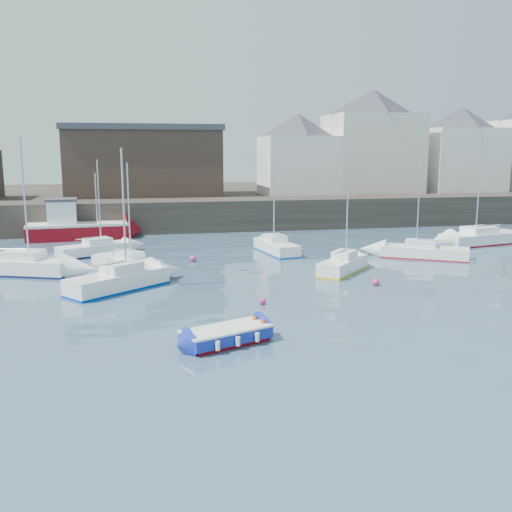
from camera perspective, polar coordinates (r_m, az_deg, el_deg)
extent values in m
plane|color=#2D4760|center=(23.34, 6.12, -8.91)|extent=(220.00, 220.00, 0.00)
cube|color=#28231E|center=(56.68, -4.78, 4.15)|extent=(90.00, 5.00, 3.00)
cube|color=#28231E|center=(74.50, -6.50, 5.55)|extent=(90.00, 32.00, 2.80)
cube|color=beige|center=(68.42, 11.49, 9.93)|extent=(10.00, 8.00, 9.00)
pyramid|color=#3A3D44|center=(68.64, 11.68, 14.86)|extent=(13.36, 13.36, 2.80)
cube|color=white|center=(73.02, 19.69, 8.97)|extent=(9.00, 7.00, 7.50)
pyramid|color=#3A3D44|center=(73.11, 19.93, 12.86)|extent=(11.88, 11.88, 2.45)
cube|color=white|center=(64.95, 4.22, 8.98)|extent=(8.00, 7.00, 6.50)
pyramid|color=#3A3D44|center=(64.99, 4.28, 12.93)|extent=(11.14, 11.14, 2.45)
cube|color=#3D2D26|center=(63.94, -11.16, 9.02)|extent=(16.00, 10.00, 7.00)
cube|color=#3A3D44|center=(63.96, -11.28, 12.42)|extent=(16.40, 10.40, 0.60)
cube|color=maroon|center=(23.41, -2.97, -8.59)|extent=(3.55, 2.50, 0.16)
cube|color=#182BA3|center=(23.31, -2.97, -7.88)|extent=(3.89, 2.78, 0.45)
cube|color=white|center=(23.23, -2.98, -7.26)|extent=(3.96, 2.83, 0.08)
cube|color=white|center=(23.29, -2.98, -7.71)|extent=(3.05, 2.08, 0.41)
cube|color=tan|center=(23.26, -2.98, -7.47)|extent=(0.64, 1.09, 0.06)
cylinder|color=white|center=(23.60, -6.00, -7.76)|extent=(0.18, 0.18, 0.36)
cylinder|color=white|center=(22.17, -3.85, -8.95)|extent=(0.18, 0.18, 0.36)
cylinder|color=white|center=(24.03, -4.06, -7.40)|extent=(0.18, 0.18, 0.36)
cylinder|color=white|center=(22.62, -1.82, -8.53)|extent=(0.18, 0.18, 0.36)
cylinder|color=white|center=(24.48, -2.18, -7.04)|extent=(0.18, 0.18, 0.36)
cylinder|color=white|center=(23.10, 0.12, -8.11)|extent=(0.18, 0.18, 0.36)
cube|color=maroon|center=(53.15, -17.31, 2.31)|extent=(8.99, 3.99, 1.20)
cube|color=white|center=(53.06, -17.35, 3.07)|extent=(8.99, 3.99, 0.22)
cube|color=white|center=(52.97, -18.84, 4.17)|extent=(2.58, 2.38, 1.97)
cube|color=#3A3D44|center=(52.88, -18.91, 5.34)|extent=(2.81, 2.61, 0.22)
cylinder|color=silver|center=(52.83, -15.70, 5.63)|extent=(0.11, 0.11, 4.37)
cube|color=white|center=(32.96, -13.64, -2.49)|extent=(5.87, 5.26, 0.98)
cube|color=#003BAE|center=(33.05, -13.60, -3.21)|extent=(5.93, 5.31, 0.13)
cube|color=white|center=(32.98, -13.28, -1.11)|extent=(2.54, 2.44, 0.55)
cylinder|color=silver|center=(32.68, -13.10, 4.43)|extent=(0.11, 0.11, 6.90)
cube|color=white|center=(38.52, -12.87, -0.74)|extent=(4.64, 5.29, 0.80)
cube|color=#EDAB0F|center=(38.59, -12.85, -1.24)|extent=(4.69, 5.35, 0.11)
cube|color=white|center=(38.20, -12.67, 0.13)|extent=(2.17, 2.27, 0.45)
cylinder|color=silver|center=(37.59, -12.60, 4.38)|extent=(0.09, 0.09, 6.17)
cube|color=white|center=(37.12, 8.68, -0.95)|extent=(4.48, 4.69, 0.89)
cube|color=#D5C513|center=(37.20, 8.66, -1.53)|extent=(4.53, 4.74, 0.12)
cube|color=white|center=(37.22, 8.85, 0.16)|extent=(2.03, 2.07, 0.49)
cylinder|color=silver|center=(37.08, 9.11, 4.14)|extent=(0.10, 0.10, 5.66)
cube|color=white|center=(43.29, 16.51, 0.34)|extent=(6.22, 4.89, 0.85)
cube|color=maroon|center=(43.35, 16.49, -0.14)|extent=(6.28, 4.94, 0.11)
cube|color=white|center=(43.20, 16.15, 1.22)|extent=(2.59, 2.38, 0.47)
cylinder|color=silver|center=(42.84, 15.97, 5.58)|extent=(0.09, 0.09, 7.02)
cube|color=white|center=(39.07, -22.54, -0.98)|extent=(6.95, 4.39, 1.00)
cube|color=#0F1644|center=(39.15, -22.49, -1.60)|extent=(7.02, 4.44, 0.13)
cube|color=white|center=(38.76, -22.20, 0.12)|extent=(2.74, 2.33, 0.55)
cylinder|color=silver|center=(38.15, -22.14, 5.34)|extent=(0.11, 0.11, 7.63)
cube|color=white|center=(43.63, 2.05, 0.87)|extent=(2.54, 5.58, 0.88)
cube|color=#0049B6|center=(43.69, 2.05, 0.38)|extent=(2.57, 5.64, 0.12)
cube|color=white|center=(43.76, 1.92, 1.81)|extent=(1.57, 2.06, 0.49)
cylinder|color=silver|center=(43.67, 1.81, 5.55)|extent=(0.10, 0.10, 6.18)
cube|color=white|center=(51.41, 21.66, 1.64)|extent=(7.81, 3.99, 0.96)
cube|color=#92060D|center=(51.47, 21.63, 1.19)|extent=(7.89, 4.03, 0.13)
cube|color=white|center=(51.05, 21.43, 2.45)|extent=(2.95, 2.33, 0.53)
cylinder|color=silver|center=(50.42, 21.43, 6.96)|extent=(0.11, 0.11, 8.58)
cube|color=white|center=(44.43, -15.85, 0.61)|extent=(5.62, 4.08, 0.82)
cube|color=#09093A|center=(44.49, -15.82, 0.16)|extent=(5.68, 4.12, 0.11)
cube|color=white|center=(44.44, -15.57, 1.45)|extent=(2.29, 2.04, 0.45)
cylinder|color=silver|center=(44.21, -15.43, 5.21)|extent=(0.09, 0.09, 6.26)
sphere|color=#E82A7E|center=(29.19, 0.64, -4.86)|extent=(0.36, 0.36, 0.36)
sphere|color=#E82A7E|center=(33.96, 11.89, -2.89)|extent=(0.42, 0.42, 0.42)
sphere|color=#E82A7E|center=(40.62, -6.32, -0.54)|extent=(0.46, 0.46, 0.46)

